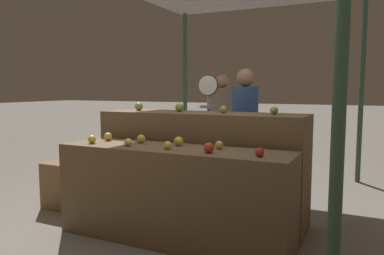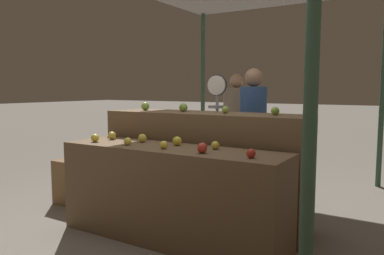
# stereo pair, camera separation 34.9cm
# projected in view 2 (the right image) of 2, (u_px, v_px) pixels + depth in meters

# --- Properties ---
(ground_plane) EXTENTS (60.00, 60.00, 0.00)m
(ground_plane) POSITION_uv_depth(u_px,v_px,m) (171.00, 239.00, 3.37)
(ground_plane) COLOR gray
(display_counter_front) EXTENTS (2.11, 0.55, 0.84)m
(display_counter_front) POSITION_uv_depth(u_px,v_px,m) (170.00, 194.00, 3.32)
(display_counter_front) COLOR brown
(display_counter_front) RESTS_ON ground_plane
(display_counter_back) EXTENTS (2.11, 0.55, 1.11)m
(display_counter_back) POSITION_uv_depth(u_px,v_px,m) (204.00, 167.00, 3.82)
(display_counter_back) COLOR brown
(display_counter_back) RESTS_ON ground_plane
(apple_front_0) EXTENTS (0.08, 0.08, 0.08)m
(apple_front_0) POSITION_uv_depth(u_px,v_px,m) (95.00, 138.00, 3.60)
(apple_front_0) COLOR gold
(apple_front_0) RESTS_ON display_counter_front
(apple_front_1) EXTENTS (0.07, 0.07, 0.07)m
(apple_front_1) POSITION_uv_depth(u_px,v_px,m) (128.00, 141.00, 3.40)
(apple_front_1) COLOR yellow
(apple_front_1) RESTS_ON display_counter_front
(apple_front_2) EXTENTS (0.07, 0.07, 0.07)m
(apple_front_2) POSITION_uv_depth(u_px,v_px,m) (164.00, 145.00, 3.19)
(apple_front_2) COLOR yellow
(apple_front_2) RESTS_ON display_counter_front
(apple_front_3) EXTENTS (0.08, 0.08, 0.08)m
(apple_front_3) POSITION_uv_depth(u_px,v_px,m) (202.00, 148.00, 2.98)
(apple_front_3) COLOR red
(apple_front_3) RESTS_ON display_counter_front
(apple_front_4) EXTENTS (0.07, 0.07, 0.07)m
(apple_front_4) POSITION_uv_depth(u_px,v_px,m) (251.00, 153.00, 2.77)
(apple_front_4) COLOR #B72D23
(apple_front_4) RESTS_ON display_counter_front
(apple_front_5) EXTENTS (0.08, 0.08, 0.08)m
(apple_front_5) POSITION_uv_depth(u_px,v_px,m) (112.00, 136.00, 3.78)
(apple_front_5) COLOR gold
(apple_front_5) RESTS_ON display_counter_front
(apple_front_6) EXTENTS (0.08, 0.08, 0.08)m
(apple_front_6) POSITION_uv_depth(u_px,v_px,m) (142.00, 138.00, 3.58)
(apple_front_6) COLOR gold
(apple_front_6) RESTS_ON display_counter_front
(apple_front_7) EXTENTS (0.08, 0.08, 0.08)m
(apple_front_7) POSITION_uv_depth(u_px,v_px,m) (177.00, 141.00, 3.37)
(apple_front_7) COLOR gold
(apple_front_7) RESTS_ON display_counter_front
(apple_front_8) EXTENTS (0.07, 0.07, 0.07)m
(apple_front_8) POSITION_uv_depth(u_px,v_px,m) (215.00, 145.00, 3.16)
(apple_front_8) COLOR gold
(apple_front_8) RESTS_ON display_counter_front
(apple_back_0) EXTENTS (0.09, 0.09, 0.09)m
(apple_back_0) POSITION_uv_depth(u_px,v_px,m) (145.00, 106.00, 4.13)
(apple_back_0) COLOR #7AA338
(apple_back_0) RESTS_ON display_counter_back
(apple_back_1) EXTENTS (0.09, 0.09, 0.09)m
(apple_back_1) POSITION_uv_depth(u_px,v_px,m) (183.00, 108.00, 3.89)
(apple_back_1) COLOR #7AA338
(apple_back_1) RESTS_ON display_counter_back
(apple_back_2) EXTENTS (0.07, 0.07, 0.07)m
(apple_back_2) POSITION_uv_depth(u_px,v_px,m) (225.00, 110.00, 3.62)
(apple_back_2) COLOR #8EB247
(apple_back_2) RESTS_ON display_counter_back
(apple_back_3) EXTENTS (0.08, 0.08, 0.08)m
(apple_back_3) POSITION_uv_depth(u_px,v_px,m) (275.00, 111.00, 3.38)
(apple_back_3) COLOR #7AA338
(apple_back_3) RESTS_ON display_counter_back
(produce_scale) EXTENTS (0.25, 0.20, 1.52)m
(produce_scale) POSITION_uv_depth(u_px,v_px,m) (217.00, 111.00, 4.48)
(produce_scale) COLOR #99999E
(produce_scale) RESTS_ON ground_plane
(person_vendor_at_scale) EXTENTS (0.38, 0.38, 1.58)m
(person_vendor_at_scale) POSITION_uv_depth(u_px,v_px,m) (253.00, 126.00, 4.30)
(person_vendor_at_scale) COLOR #2D2D38
(person_vendor_at_scale) RESTS_ON ground_plane
(person_customer_left) EXTENTS (0.52, 0.52, 1.57)m
(person_customer_left) POSITION_uv_depth(u_px,v_px,m) (236.00, 120.00, 5.52)
(person_customer_left) COLOR #2D2D38
(person_customer_left) RESTS_ON ground_plane
(wooden_crate_side) EXTENTS (0.52, 0.52, 0.52)m
(wooden_crate_side) POSITION_uv_depth(u_px,v_px,m) (84.00, 181.00, 4.46)
(wooden_crate_side) COLOR olive
(wooden_crate_side) RESTS_ON ground_plane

